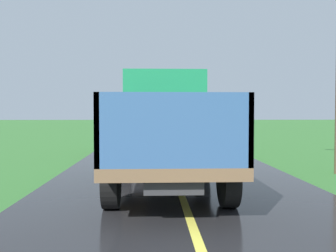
% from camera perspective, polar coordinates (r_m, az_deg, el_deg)
% --- Properties ---
extents(banana_truck_near, '(2.38, 5.82, 2.80)m').
position_cam_1_polar(banana_truck_near, '(9.04, -0.42, 0.01)').
color(banana_truck_near, '#2D2D30').
rests_on(banana_truck_near, road_surface).
extents(banana_truck_far, '(2.38, 5.83, 2.80)m').
position_cam_1_polar(banana_truck_far, '(18.55, -1.96, 1.00)').
color(banana_truck_far, '#2D2D30').
rests_on(banana_truck_far, road_surface).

